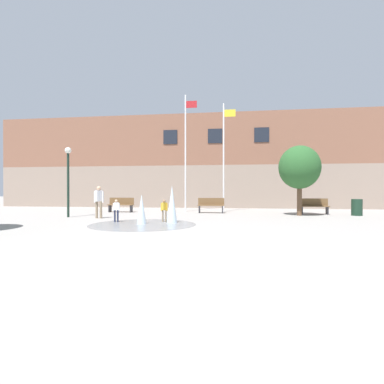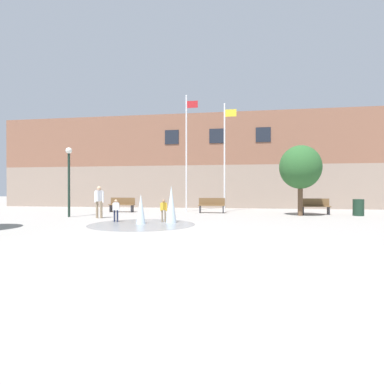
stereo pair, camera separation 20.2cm
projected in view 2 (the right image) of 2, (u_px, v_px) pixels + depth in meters
The scene contains 14 objects.
ground_plane at pixel (170, 250), 7.06m from camera, with size 100.00×100.00×0.00m, color gray.
library_building at pixel (219, 164), 25.91m from camera, with size 36.00×6.05×7.37m.
splash_fountain at pixel (156, 210), 12.53m from camera, with size 4.32×4.32×1.59m.
park_bench_under_left_flagpole at pixel (122, 204), 18.94m from camera, with size 1.60×0.44×0.91m.
park_bench_under_right_flagpole at pixel (212, 205), 18.18m from camera, with size 1.60×0.44×0.91m.
park_bench_far_right at pixel (315, 206), 17.11m from camera, with size 1.60×0.44×0.91m.
child_running at pixel (116, 209), 13.13m from camera, with size 0.31×0.19×0.99m.
adult_near_bench at pixel (99, 199), 14.85m from camera, with size 0.50×0.39×1.59m.
child_with_pink_shirt at pixel (164, 209), 13.10m from camera, with size 0.31×0.24×0.99m.
flagpole_left at pixel (187, 150), 19.43m from camera, with size 0.80×0.10×7.57m.
flagpole_right at pixel (225, 154), 19.06m from camera, with size 0.80×0.10×6.92m.
lamp_post_left_lane at pixel (69, 171), 15.48m from camera, with size 0.32×0.32×3.60m.
trash_can at pixel (358, 207), 16.21m from camera, with size 0.56×0.56×0.90m, color #193323.
street_tree_near_building at pixel (300, 167), 16.26m from camera, with size 2.23×2.23×3.83m.
Camera 2 is at (1.56, -6.89, 1.42)m, focal length 28.00 mm.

